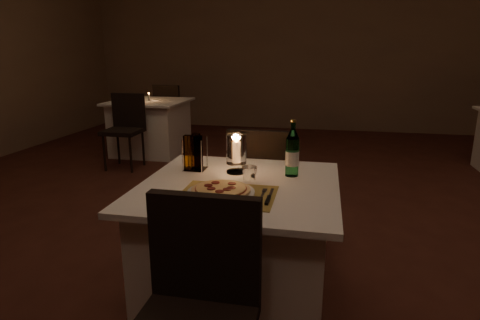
% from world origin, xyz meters
% --- Properties ---
extents(floor, '(8.00, 10.00, 0.02)m').
position_xyz_m(floor, '(0.00, 0.00, -0.01)').
color(floor, '#4D2218').
rests_on(floor, ground).
extents(wall_back, '(8.00, 0.02, 3.00)m').
position_xyz_m(wall_back, '(0.00, 5.01, 1.50)').
color(wall_back, '#83654C').
rests_on(wall_back, ground).
extents(main_table, '(1.00, 1.00, 0.74)m').
position_xyz_m(main_table, '(-0.11, -0.54, 0.37)').
color(main_table, white).
rests_on(main_table, ground).
extents(chair_near, '(0.42, 0.42, 0.90)m').
position_xyz_m(chair_near, '(-0.11, -1.25, 0.55)').
color(chair_near, black).
rests_on(chair_near, ground).
extents(chair_far, '(0.42, 0.42, 0.90)m').
position_xyz_m(chair_far, '(-0.11, 0.18, 0.55)').
color(chair_far, black).
rests_on(chair_far, ground).
extents(placemat, '(0.45, 0.34, 0.00)m').
position_xyz_m(placemat, '(-0.13, -0.72, 0.74)').
color(placemat, '#A98B3A').
rests_on(placemat, main_table).
extents(plate, '(0.32, 0.32, 0.01)m').
position_xyz_m(plate, '(-0.16, -0.72, 0.75)').
color(plate, white).
rests_on(plate, placemat).
extents(pizza, '(0.28, 0.28, 0.02)m').
position_xyz_m(pizza, '(-0.16, -0.72, 0.77)').
color(pizza, '#D8B77F').
rests_on(pizza, plate).
extents(fork, '(0.02, 0.18, 0.00)m').
position_xyz_m(fork, '(0.03, -0.68, 0.75)').
color(fork, silver).
rests_on(fork, placemat).
extents(knife, '(0.02, 0.22, 0.01)m').
position_xyz_m(knife, '(0.07, -0.74, 0.75)').
color(knife, black).
rests_on(knife, placemat).
extents(tumbler, '(0.08, 0.08, 0.08)m').
position_xyz_m(tumbler, '(-0.07, -0.49, 0.78)').
color(tumbler, white).
rests_on(tumbler, main_table).
extents(water_bottle, '(0.07, 0.07, 0.31)m').
position_xyz_m(water_bottle, '(0.14, -0.34, 0.86)').
color(water_bottle, '#5FB177').
rests_on(water_bottle, main_table).
extents(hurricane_candle, '(0.11, 0.11, 0.22)m').
position_xyz_m(hurricane_candle, '(-0.17, -0.35, 0.87)').
color(hurricane_candle, white).
rests_on(hurricane_candle, main_table).
extents(cruet_caddy, '(0.12, 0.12, 0.21)m').
position_xyz_m(cruet_caddy, '(-0.41, -0.36, 0.84)').
color(cruet_caddy, white).
rests_on(cruet_caddy, main_table).
extents(neighbor_table_left, '(1.00, 1.00, 0.74)m').
position_xyz_m(neighbor_table_left, '(-2.08, 2.73, 0.37)').
color(neighbor_table_left, white).
rests_on(neighbor_table_left, ground).
extents(neighbor_chair_la, '(0.42, 0.42, 0.90)m').
position_xyz_m(neighbor_chair_la, '(-2.08, 2.01, 0.55)').
color(neighbor_chair_la, black).
rests_on(neighbor_chair_la, ground).
extents(neighbor_chair_lb, '(0.42, 0.42, 0.90)m').
position_xyz_m(neighbor_chair_lb, '(-2.08, 3.44, 0.55)').
color(neighbor_chair_lb, black).
rests_on(neighbor_chair_lb, ground).
extents(neighbor_candle_left, '(0.03, 0.03, 0.11)m').
position_xyz_m(neighbor_candle_left, '(-2.08, 2.73, 0.79)').
color(neighbor_candle_left, white).
rests_on(neighbor_candle_left, neighbor_table_left).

